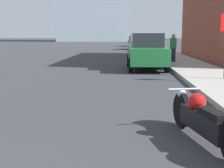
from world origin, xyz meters
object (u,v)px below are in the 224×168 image
(parked_car_green, at_px, (146,52))
(parked_car_red, at_px, (137,42))
(parked_car_black, at_px, (134,41))
(motorcycle, at_px, (203,119))
(pedestrian, at_px, (173,47))
(parked_car_yellow, at_px, (140,46))

(parked_car_green, relative_size, parked_car_red, 1.03)
(parked_car_green, relative_size, parked_car_black, 0.98)
(motorcycle, distance_m, pedestrian, 14.11)
(parked_car_red, relative_size, pedestrian, 2.60)
(parked_car_yellow, bearing_deg, parked_car_black, 84.41)
(pedestrian, bearing_deg, parked_car_yellow, 103.27)
(parked_car_yellow, bearing_deg, parked_car_green, -96.32)
(motorcycle, distance_m, parked_car_black, 44.62)
(motorcycle, height_order, parked_car_red, parked_car_red)
(parked_car_black, bearing_deg, parked_car_red, -89.53)
(parked_car_red, bearing_deg, parked_car_black, 89.03)
(motorcycle, relative_size, parked_car_red, 0.56)
(parked_car_green, bearing_deg, parked_car_red, 88.07)
(pedestrian, bearing_deg, parked_car_red, 94.86)
(motorcycle, relative_size, parked_car_green, 0.54)
(motorcycle, xyz_separation_m, parked_car_red, (-0.18, 33.56, 0.52))
(motorcycle, bearing_deg, parked_car_yellow, 77.98)
(parked_car_yellow, height_order, parked_car_red, parked_car_red)
(parked_car_yellow, bearing_deg, motorcycle, -95.33)
(motorcycle, distance_m, parked_car_red, 33.57)
(motorcycle, xyz_separation_m, pedestrian, (1.48, 14.01, 0.61))
(parked_car_green, height_order, pedestrian, parked_car_green)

